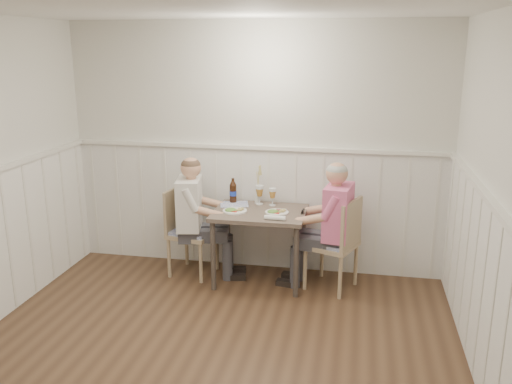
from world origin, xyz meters
TOP-DOWN VIEW (x-y plane):
  - room_shell at (0.00, 0.00)m, footprint 4.04×4.54m
  - wainscot at (0.00, 0.69)m, footprint 4.00×4.49m
  - dining_table at (0.13, 1.84)m, footprint 0.92×0.70m
  - chair_right at (0.90, 1.80)m, footprint 0.57×0.57m
  - chair_left at (-0.65, 1.90)m, footprint 0.51×0.51m
  - man_in_pink at (0.86, 1.79)m, footprint 0.65×0.45m
  - diner_cream at (-0.56, 1.82)m, footprint 0.65×0.46m
  - plate_man at (0.30, 1.80)m, footprint 0.23×0.23m
  - plate_diner at (-0.13, 1.76)m, footprint 0.24×0.24m
  - beer_glass_a at (0.22, 2.05)m, footprint 0.07×0.07m
  - beer_glass_b at (0.08, 2.07)m, footprint 0.08×0.08m
  - beer_bottle at (-0.21, 2.08)m, footprint 0.07×0.07m
  - rolled_napkin at (0.32, 1.58)m, footprint 0.20×0.05m
  - grass_vase at (0.05, 2.09)m, footprint 0.05×0.05m
  - gingham_mat at (-0.18, 2.01)m, footprint 0.34×0.30m

SIDE VIEW (x-z plane):
  - chair_left at x=-0.65m, z-range 0.04..0.96m
  - chair_right at x=0.90m, z-range 0.04..0.97m
  - diner_cream at x=-0.56m, z-range -0.10..1.19m
  - man_in_pink at x=0.86m, z-range -0.11..1.20m
  - dining_table at x=0.13m, z-range 0.27..1.02m
  - wainscot at x=0.00m, z-range 0.02..1.36m
  - gingham_mat at x=-0.18m, z-range 0.75..0.76m
  - plate_man at x=0.30m, z-range 0.74..0.80m
  - plate_diner at x=-0.13m, z-range 0.74..0.80m
  - rolled_napkin at x=0.32m, z-range 0.75..0.79m
  - beer_bottle at x=-0.21m, z-range 0.74..1.00m
  - beer_glass_a at x=0.22m, z-range 0.78..0.97m
  - beer_glass_b at x=0.08m, z-range 0.78..0.99m
  - grass_vase at x=0.05m, z-range 0.73..1.16m
  - room_shell at x=0.00m, z-range 0.22..2.82m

